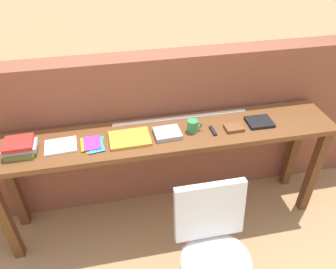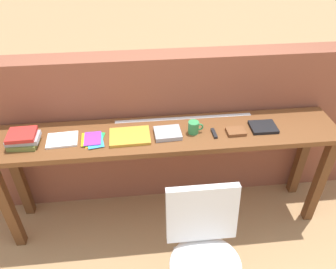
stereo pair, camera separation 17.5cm
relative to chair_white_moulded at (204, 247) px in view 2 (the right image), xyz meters
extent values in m
plane|color=tan|center=(-0.15, 0.42, -0.53)|extent=(40.00, 40.00, 0.00)
cube|color=brown|center=(-0.15, 1.06, 0.14)|extent=(6.00, 0.20, 1.33)
cube|color=brown|center=(-0.15, 0.72, 0.33)|extent=(2.50, 0.44, 0.04)
cube|color=#5B341A|center=(-1.34, 0.56, -0.11)|extent=(0.07, 0.07, 0.84)
cube|color=#5B341A|center=(1.04, 0.56, -0.11)|extent=(0.07, 0.07, 0.84)
cube|color=#5B341A|center=(-1.34, 0.88, -0.11)|extent=(0.07, 0.07, 0.84)
cube|color=#5B341A|center=(1.04, 0.88, -0.11)|extent=(0.07, 0.07, 0.84)
ellipsoid|color=white|center=(0.00, -0.07, -0.08)|extent=(0.44, 0.42, 0.08)
cube|color=white|center=(0.00, 0.12, 0.16)|extent=(0.44, 0.11, 0.40)
cylinder|color=#B2B2B7|center=(-0.16, 0.09, -0.32)|extent=(0.02, 0.02, 0.41)
cylinder|color=#B2B2B7|center=(0.17, 0.09, -0.32)|extent=(0.02, 0.02, 0.41)
cube|color=olive|center=(-1.13, 0.67, 0.37)|extent=(0.20, 0.15, 0.03)
cube|color=#9E9EA3|center=(-1.13, 0.69, 0.40)|extent=(0.21, 0.14, 0.03)
cube|color=red|center=(-1.13, 0.69, 0.43)|extent=(0.19, 0.17, 0.03)
cube|color=white|center=(-0.88, 0.70, 0.36)|extent=(0.22, 0.18, 0.01)
cube|color=orange|center=(-0.67, 0.67, 0.35)|extent=(0.14, 0.16, 0.00)
cube|color=green|center=(-0.67, 0.68, 0.36)|extent=(0.16, 0.19, 0.00)
cube|color=#3399D8|center=(-0.65, 0.66, 0.36)|extent=(0.13, 0.18, 0.00)
cube|color=yellow|center=(-0.69, 0.68, 0.36)|extent=(0.12, 0.16, 0.00)
cube|color=purple|center=(-0.67, 0.69, 0.37)|extent=(0.12, 0.16, 0.00)
cube|color=gold|center=(-0.42, 0.69, 0.36)|extent=(0.29, 0.21, 0.02)
cube|color=#9E9EA3|center=(-0.15, 0.69, 0.37)|extent=(0.19, 0.17, 0.03)
cylinder|color=#338C4C|center=(0.03, 0.70, 0.40)|extent=(0.08, 0.08, 0.09)
torus|color=#338C4C|center=(0.08, 0.70, 0.40)|extent=(0.06, 0.01, 0.06)
cube|color=black|center=(0.18, 0.66, 0.36)|extent=(0.03, 0.11, 0.02)
cube|color=brown|center=(0.33, 0.66, 0.37)|extent=(0.13, 0.10, 0.02)
cube|color=black|center=(0.55, 0.70, 0.36)|extent=(0.19, 0.16, 0.02)
cube|color=silver|center=(-0.01, 0.89, 0.35)|extent=(1.04, 0.03, 0.00)
camera|label=1|loc=(-0.52, -1.13, 1.73)|focal=35.00mm
camera|label=2|loc=(-0.34, -1.16, 1.73)|focal=35.00mm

